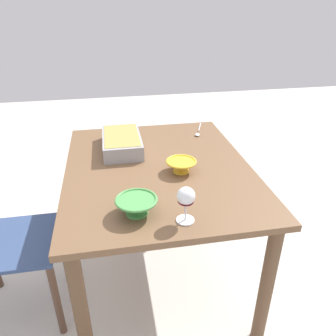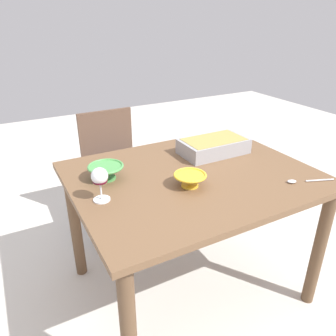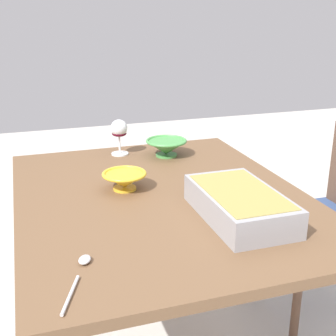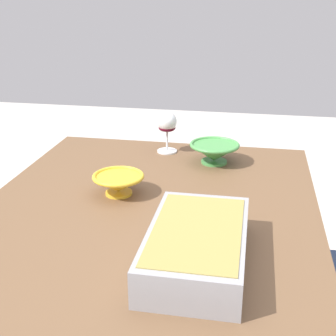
{
  "view_description": "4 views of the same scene",
  "coord_description": "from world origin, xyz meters",
  "px_view_note": "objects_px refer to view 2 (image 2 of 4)",
  "views": [
    {
      "loc": [
        -1.52,
        0.23,
        1.55
      ],
      "look_at": [
        -0.19,
        -0.02,
        0.83
      ],
      "focal_mm": 35.26,
      "sensor_mm": 36.0,
      "label": 1
    },
    {
      "loc": [
        -0.82,
        -1.25,
        1.48
      ],
      "look_at": [
        -0.12,
        0.03,
        0.79
      ],
      "focal_mm": 35.14,
      "sensor_mm": 36.0,
      "label": 2
    },
    {
      "loc": [
        1.37,
        -0.42,
        1.34
      ],
      "look_at": [
        -0.12,
        0.07,
        0.8
      ],
      "focal_mm": 48.65,
      "sensor_mm": 36.0,
      "label": 3
    },
    {
      "loc": [
        1.16,
        0.28,
        1.33
      ],
      "look_at": [
        -0.12,
        0.04,
        0.83
      ],
      "focal_mm": 50.4,
      "sensor_mm": 36.0,
      "label": 4
    }
  ],
  "objects_px": {
    "small_bowl": "(106,171)",
    "mixing_bowl": "(190,179)",
    "dining_table": "(192,192)",
    "chair": "(114,165)",
    "casserole_dish": "(214,145)",
    "serving_spoon": "(301,181)",
    "wine_glass": "(100,179)"
  },
  "relations": [
    {
      "from": "mixing_bowl",
      "to": "serving_spoon",
      "type": "bearing_deg",
      "value": -24.35
    },
    {
      "from": "dining_table",
      "to": "casserole_dish",
      "type": "height_order",
      "value": "casserole_dish"
    },
    {
      "from": "chair",
      "to": "serving_spoon",
      "type": "bearing_deg",
      "value": -64.88
    },
    {
      "from": "wine_glass",
      "to": "casserole_dish",
      "type": "xyz_separation_m",
      "value": [
        0.73,
        0.21,
        -0.06
      ]
    },
    {
      "from": "dining_table",
      "to": "serving_spoon",
      "type": "distance_m",
      "value": 0.53
    },
    {
      "from": "casserole_dish",
      "to": "wine_glass",
      "type": "bearing_deg",
      "value": -164.36
    },
    {
      "from": "dining_table",
      "to": "mixing_bowl",
      "type": "bearing_deg",
      "value": -127.95
    },
    {
      "from": "chair",
      "to": "small_bowl",
      "type": "height_order",
      "value": "chair"
    },
    {
      "from": "chair",
      "to": "wine_glass",
      "type": "relative_size",
      "value": 5.57
    },
    {
      "from": "wine_glass",
      "to": "casserole_dish",
      "type": "distance_m",
      "value": 0.76
    },
    {
      "from": "wine_glass",
      "to": "serving_spoon",
      "type": "bearing_deg",
      "value": -18.19
    },
    {
      "from": "casserole_dish",
      "to": "small_bowl",
      "type": "xyz_separation_m",
      "value": [
        -0.65,
        -0.02,
        -0.01
      ]
    },
    {
      "from": "chair",
      "to": "casserole_dish",
      "type": "height_order",
      "value": "chair"
    },
    {
      "from": "wine_glass",
      "to": "dining_table",
      "type": "bearing_deg",
      "value": 3.97
    },
    {
      "from": "mixing_bowl",
      "to": "chair",
      "type": "bearing_deg",
      "value": 93.37
    },
    {
      "from": "mixing_bowl",
      "to": "serving_spoon",
      "type": "distance_m",
      "value": 0.54
    },
    {
      "from": "dining_table",
      "to": "wine_glass",
      "type": "xyz_separation_m",
      "value": [
        -0.49,
        -0.03,
        0.21
      ]
    },
    {
      "from": "wine_glass",
      "to": "small_bowl",
      "type": "relative_size",
      "value": 0.88
    },
    {
      "from": "chair",
      "to": "small_bowl",
      "type": "xyz_separation_m",
      "value": [
        -0.26,
        -0.68,
        0.31
      ]
    },
    {
      "from": "mixing_bowl",
      "to": "wine_glass",
      "type": "bearing_deg",
      "value": 169.9
    },
    {
      "from": "wine_glass",
      "to": "mixing_bowl",
      "type": "xyz_separation_m",
      "value": [
        0.4,
        -0.07,
        -0.07
      ]
    },
    {
      "from": "wine_glass",
      "to": "chair",
      "type": "bearing_deg",
      "value": 68.14
    },
    {
      "from": "chair",
      "to": "wine_glass",
      "type": "bearing_deg",
      "value": -111.86
    },
    {
      "from": "wine_glass",
      "to": "mixing_bowl",
      "type": "relative_size",
      "value": 0.99
    },
    {
      "from": "serving_spoon",
      "to": "mixing_bowl",
      "type": "bearing_deg",
      "value": 155.65
    },
    {
      "from": "chair",
      "to": "serving_spoon",
      "type": "height_order",
      "value": "chair"
    },
    {
      "from": "mixing_bowl",
      "to": "dining_table",
      "type": "bearing_deg",
      "value": 52.05
    },
    {
      "from": "casserole_dish",
      "to": "serving_spoon",
      "type": "bearing_deg",
      "value": -72.34
    },
    {
      "from": "chair",
      "to": "mixing_bowl",
      "type": "relative_size",
      "value": 5.53
    },
    {
      "from": "chair",
      "to": "casserole_dish",
      "type": "xyz_separation_m",
      "value": [
        0.39,
        -0.66,
        0.31
      ]
    },
    {
      "from": "dining_table",
      "to": "small_bowl",
      "type": "relative_size",
      "value": 6.87
    },
    {
      "from": "small_bowl",
      "to": "mixing_bowl",
      "type": "bearing_deg",
      "value": -38.79
    }
  ]
}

